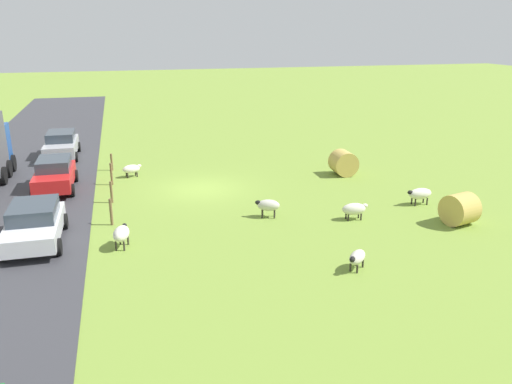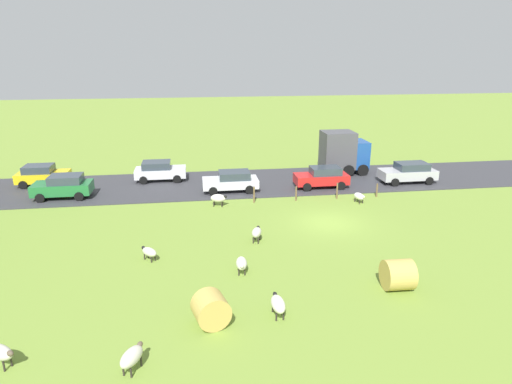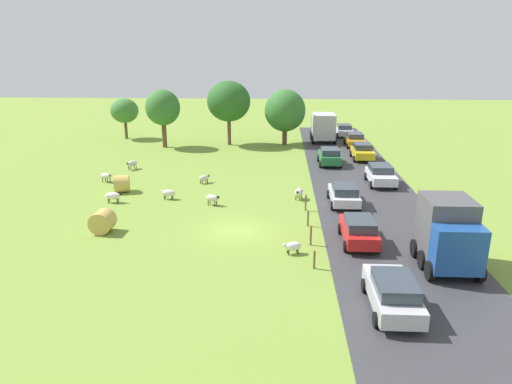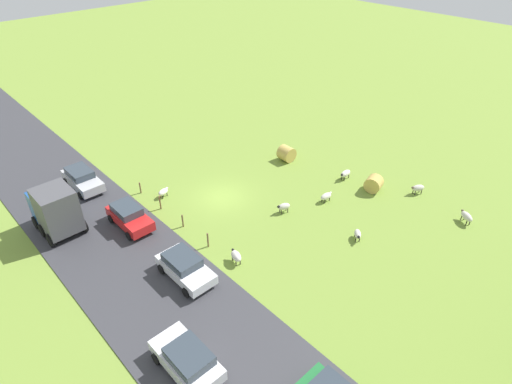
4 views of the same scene
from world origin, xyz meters
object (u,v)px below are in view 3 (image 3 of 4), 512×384
at_px(sheep_3, 212,198).
at_px(sheep_1, 106,176).
at_px(truck_1, 323,127).
at_px(car_0, 393,292).
at_px(car_3, 381,174).
at_px(car_7, 344,194).
at_px(car_1, 359,230).
at_px(sheep_7, 204,178).
at_px(car_2, 344,130).
at_px(car_8, 355,139).
at_px(sheep_6, 293,246).
at_px(tree_1, 124,111).
at_px(hay_bale_0, 103,222).
at_px(tree_0, 229,101).
at_px(truck_0, 448,234).
at_px(sheep_5, 168,193).
at_px(tree_3, 285,111).
at_px(sheep_2, 299,192).
at_px(car_5, 362,151).
at_px(tree_2, 163,108).
at_px(hay_bale_1, 122,184).
at_px(sheep_4, 113,196).
at_px(sheep_0, 132,164).

bearing_deg(sheep_3, sheep_1, 150.32).
distance_m(truck_1, car_0, 38.59).
distance_m(car_3, car_7, 6.71).
bearing_deg(car_1, sheep_7, 131.81).
xyz_separation_m(sheep_3, car_7, (9.55, 0.55, 0.30)).
height_order(car_2, car_8, car_8).
height_order(sheep_3, sheep_6, sheep_3).
bearing_deg(car_0, tree_1, 121.75).
xyz_separation_m(hay_bale_0, tree_1, (-8.54, 31.13, 2.80)).
bearing_deg(tree_0, truck_0, -65.32).
relative_size(sheep_3, sheep_6, 1.01).
bearing_deg(car_8, car_3, -90.74).
relative_size(sheep_6, car_0, 0.25).
relative_size(sheep_5, tree_3, 0.18).
xyz_separation_m(car_7, car_8, (3.94, 21.39, 0.00)).
height_order(tree_0, car_0, tree_0).
distance_m(sheep_6, car_0, 7.08).
distance_m(sheep_1, car_0, 27.75).
distance_m(sheep_2, car_8, 21.42).
bearing_deg(sheep_5, car_5, 39.77).
xyz_separation_m(sheep_5, tree_3, (8.91, 21.62, 3.50)).
bearing_deg(tree_2, hay_bale_1, -87.33).
height_order(sheep_7, tree_0, tree_0).
distance_m(tree_3, truck_1, 5.45).
height_order(hay_bale_0, car_7, car_7).
relative_size(hay_bale_0, truck_1, 0.29).
relative_size(tree_3, truck_1, 1.32).
bearing_deg(sheep_1, tree_2, 84.40).
relative_size(car_1, car_8, 1.00).
height_order(tree_1, truck_1, tree_1).
bearing_deg(truck_1, sheep_1, -136.28).
height_order(tree_2, car_3, tree_2).
bearing_deg(hay_bale_1, car_0, -43.82).
distance_m(hay_bale_0, truck_0, 19.98).
xyz_separation_m(tree_3, truck_0, (8.12, -32.38, -2.07)).
bearing_deg(hay_bale_0, tree_3, 68.10).
distance_m(sheep_7, hay_bale_1, 6.75).
bearing_deg(car_7, sheep_7, 154.71).
bearing_deg(sheep_2, car_8, 70.47).
height_order(tree_3, car_1, tree_3).
bearing_deg(truck_1, car_7, -91.15).
distance_m(sheep_2, tree_3, 21.43).
xyz_separation_m(sheep_4, tree_2, (-1.05, 20.34, 3.98)).
xyz_separation_m(sheep_0, tree_3, (14.43, 12.76, 3.43)).
bearing_deg(tree_3, sheep_5, -112.40).
distance_m(tree_2, truck_1, 19.15).
xyz_separation_m(sheep_2, sheep_7, (-7.86, 4.03, -0.11)).
bearing_deg(hay_bale_0, sheep_6, -12.61).
xyz_separation_m(sheep_5, car_3, (16.83, 4.86, 0.40)).
distance_m(sheep_1, tree_2, 15.48).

